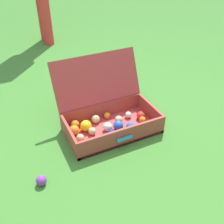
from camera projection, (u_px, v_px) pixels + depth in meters
name	position (u px, v px, depth m)	size (l,w,h in m)	color
ground_plane	(113.00, 138.00, 1.84)	(16.00, 16.00, 0.00)	#3D7A2D
open_suitcase	(107.00, 115.00, 1.88)	(0.65, 0.53, 0.47)	#B23838
stray_ball_on_grass	(41.00, 181.00, 1.49)	(0.06, 0.06, 0.06)	purple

